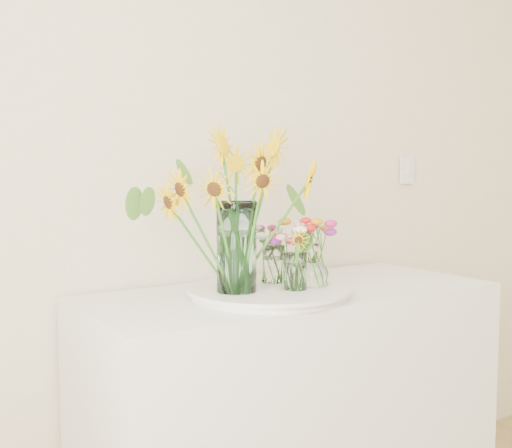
% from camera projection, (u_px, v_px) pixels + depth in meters
% --- Properties ---
extents(counter, '(1.40, 0.60, 0.90)m').
position_uv_depth(counter, '(291.00, 419.00, 2.19)').
color(counter, white).
rests_on(counter, ground_plane).
extents(tray, '(0.50, 0.50, 0.02)m').
position_uv_depth(tray, '(269.00, 293.00, 2.03)').
color(tray, white).
rests_on(tray, counter).
extents(mason_jar, '(0.14, 0.14, 0.28)m').
position_uv_depth(mason_jar, '(236.00, 247.00, 1.95)').
color(mason_jar, '#ABDED6').
rests_on(mason_jar, tray).
extents(sunflower_bouquet, '(0.85, 0.85, 0.52)m').
position_uv_depth(sunflower_bouquet, '(236.00, 208.00, 1.94)').
color(sunflower_bouquet, yellow).
rests_on(sunflower_bouquet, tray).
extents(small_vase_a, '(0.09, 0.09, 0.12)m').
position_uv_depth(small_vase_a, '(295.00, 272.00, 1.99)').
color(small_vase_a, white).
rests_on(small_vase_a, tray).
extents(wildflower_posy_a, '(0.19, 0.19, 0.21)m').
position_uv_depth(wildflower_posy_a, '(295.00, 257.00, 1.99)').
color(wildflower_posy_a, orange).
rests_on(wildflower_posy_a, tray).
extents(small_vase_b, '(0.12, 0.12, 0.14)m').
position_uv_depth(small_vase_b, '(313.00, 265.00, 2.06)').
color(small_vase_b, white).
rests_on(small_vase_b, tray).
extents(wildflower_posy_b, '(0.20, 0.20, 0.23)m').
position_uv_depth(wildflower_posy_b, '(313.00, 251.00, 2.05)').
color(wildflower_posy_b, orange).
rests_on(wildflower_posy_b, tray).
extents(small_vase_c, '(0.08, 0.08, 0.13)m').
position_uv_depth(small_vase_c, '(274.00, 264.00, 2.12)').
color(small_vase_c, white).
rests_on(small_vase_c, tray).
extents(wildflower_posy_c, '(0.19, 0.19, 0.22)m').
position_uv_depth(wildflower_posy_c, '(274.00, 251.00, 2.12)').
color(wildflower_posy_c, orange).
rests_on(wildflower_posy_c, tray).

